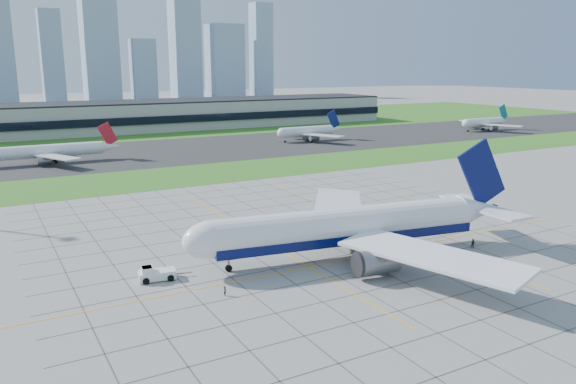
% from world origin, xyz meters
% --- Properties ---
extents(ground, '(1400.00, 1400.00, 0.00)m').
position_xyz_m(ground, '(0.00, 0.00, 0.00)').
color(ground, gray).
rests_on(ground, ground).
extents(grass_median, '(700.00, 35.00, 0.04)m').
position_xyz_m(grass_median, '(0.00, 90.00, 0.02)').
color(grass_median, '#357521').
rests_on(grass_median, ground).
extents(asphalt_taxiway, '(700.00, 75.00, 0.04)m').
position_xyz_m(asphalt_taxiway, '(0.00, 145.00, 0.03)').
color(asphalt_taxiway, '#383838').
rests_on(asphalt_taxiway, ground).
extents(grass_far, '(700.00, 145.00, 0.04)m').
position_xyz_m(grass_far, '(0.00, 255.00, 0.02)').
color(grass_far, '#357521').
rests_on(grass_far, ground).
extents(apron_markings, '(120.00, 130.00, 0.03)m').
position_xyz_m(apron_markings, '(0.43, 11.09, 0.02)').
color(apron_markings, '#474744').
rests_on(apron_markings, ground).
extents(terminal, '(260.00, 43.00, 15.80)m').
position_xyz_m(terminal, '(40.00, 229.87, 7.89)').
color(terminal, '#B7B7B2').
rests_on(terminal, ground).
extents(city_skyline, '(523.00, 32.40, 160.00)m').
position_xyz_m(city_skyline, '(-8.71, 520.00, 59.09)').
color(city_skyline, '#97B0C6').
rests_on(city_skyline, ground).
extents(airliner, '(65.95, 66.34, 20.85)m').
position_xyz_m(airliner, '(-0.53, -0.73, 5.70)').
color(airliner, white).
rests_on(airliner, ground).
extents(pushback_tug, '(8.92, 3.85, 2.45)m').
position_xyz_m(pushback_tug, '(-35.44, 5.11, 1.09)').
color(pushback_tug, white).
rests_on(pushback_tug, ground).
extents(crew_near, '(0.65, 0.67, 1.55)m').
position_xyz_m(crew_near, '(-27.88, -6.55, 0.77)').
color(crew_near, black).
rests_on(crew_near, ground).
extents(crew_far, '(1.15, 1.08, 1.88)m').
position_xyz_m(crew_far, '(23.48, -8.78, 0.94)').
color(crew_far, black).
rests_on(crew_far, ground).
extents(distant_jet_1, '(46.89, 42.66, 14.08)m').
position_xyz_m(distant_jet_1, '(-37.17, 137.35, 4.49)').
color(distant_jet_1, white).
rests_on(distant_jet_1, ground).
extents(distant_jet_2, '(31.99, 42.66, 14.08)m').
position_xyz_m(distant_jet_2, '(78.55, 144.33, 4.48)').
color(distant_jet_2, white).
rests_on(distant_jet_2, ground).
extents(distant_jet_3, '(31.84, 42.66, 14.08)m').
position_xyz_m(distant_jet_3, '(185.88, 134.31, 4.48)').
color(distant_jet_3, white).
rests_on(distant_jet_3, ground).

